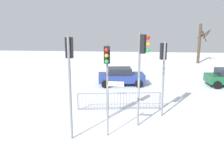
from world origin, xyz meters
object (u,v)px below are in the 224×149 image
object	(u,v)px
traffic_light_rear_right	(70,64)
traffic_light_rear_left	(142,59)
traffic_light_foreground_right	(107,65)
direction_sign_post	(109,103)
bare_tree_left	(200,42)
traffic_light_foreground_left	(163,62)
car_blue_far	(121,76)

from	to	relation	value
traffic_light_rear_right	traffic_light_rear_left	xyz separation A→B (m)	(3.21, 1.48, 0.03)
traffic_light_rear_right	traffic_light_foreground_right	size ratio (longest dim) A/B	1.15
direction_sign_post	bare_tree_left	bearing A→B (deg)	67.90
traffic_light_rear_right	traffic_light_rear_left	bearing A→B (deg)	21.17
traffic_light_foreground_left	direction_sign_post	world-z (taller)	traffic_light_foreground_left
traffic_light_rear_left	traffic_light_foreground_left	bearing A→B (deg)	163.98
traffic_light_rear_left	car_blue_far	bearing A→B (deg)	-148.95
traffic_light_foreground_right	bare_tree_left	xyz separation A→B (m)	(9.81, 18.49, -0.37)
traffic_light_foreground_right	traffic_light_rear_left	bearing A→B (deg)	153.39
traffic_light_rear_left	traffic_light_foreground_right	distance (m)	2.05
traffic_light_rear_right	car_blue_far	distance (m)	9.97
car_blue_far	bare_tree_left	xyz separation A→B (m)	(9.38, 11.40, 1.88)
traffic_light_rear_left	bare_tree_left	xyz separation A→B (m)	(8.01, 19.34, -0.85)
direction_sign_post	bare_tree_left	distance (m)	22.66
traffic_light_rear_right	traffic_light_foreground_right	bearing A→B (deg)	55.37
car_blue_far	bare_tree_left	bearing A→B (deg)	42.99
traffic_light_foreground_left	car_blue_far	world-z (taller)	traffic_light_foreground_left
traffic_light_foreground_left	traffic_light_foreground_right	world-z (taller)	traffic_light_foreground_left
direction_sign_post	bare_tree_left	size ratio (longest dim) A/B	0.59
traffic_light_foreground_left	traffic_light_rear_right	world-z (taller)	traffic_light_rear_right
traffic_light_foreground_left	traffic_light_rear_left	world-z (taller)	traffic_light_rear_left
traffic_light_foreground_left	traffic_light_rear_right	bearing A→B (deg)	-162.11
traffic_light_foreground_left	car_blue_far	bearing A→B (deg)	95.34
traffic_light_rear_right	traffic_light_rear_left	world-z (taller)	traffic_light_rear_left
car_blue_far	bare_tree_left	distance (m)	14.88
traffic_light_rear_left	car_blue_far	xyz separation A→B (m)	(-1.38, 7.95, -2.74)
traffic_light_foreground_left	traffic_light_rear_left	bearing A→B (deg)	-144.15
traffic_light_foreground_left	traffic_light_rear_right	size ratio (longest dim) A/B	0.89
traffic_light_rear_right	traffic_light_foreground_right	world-z (taller)	traffic_light_rear_right
traffic_light_foreground_left	traffic_light_rear_left	distance (m)	2.05
traffic_light_foreground_left	direction_sign_post	distance (m)	4.18
traffic_light_rear_left	direction_sign_post	size ratio (longest dim) A/B	1.65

